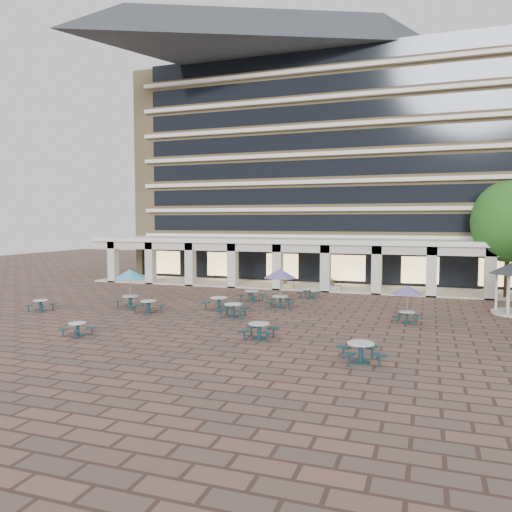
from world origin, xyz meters
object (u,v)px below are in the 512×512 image
at_px(picnic_table_0, 41,304).
at_px(picnic_table_1, 77,328).
at_px(planter_left, 286,284).
at_px(picnic_table_2, 259,330).
at_px(planter_right, 333,285).

distance_m(picnic_table_0, picnic_table_1, 8.81).
bearing_deg(picnic_table_1, picnic_table_0, 152.10).
bearing_deg(planter_left, picnic_table_2, -78.30).
height_order(picnic_table_1, planter_left, planter_left).
xyz_separation_m(picnic_table_1, planter_right, (9.50, 20.87, 0.11)).
relative_size(picnic_table_0, picnic_table_2, 0.90).
bearing_deg(picnic_table_0, planter_right, 40.32).
xyz_separation_m(picnic_table_2, planter_left, (-3.81, 18.41, -0.07)).
height_order(picnic_table_2, planter_left, planter_left).
bearing_deg(picnic_table_1, planter_right, 73.57).
relative_size(picnic_table_1, planter_left, 1.12).
relative_size(picnic_table_0, planter_left, 1.13).
distance_m(picnic_table_0, planter_right, 22.87).
bearing_deg(picnic_table_0, picnic_table_2, -12.50).
relative_size(picnic_table_0, planter_right, 1.13).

